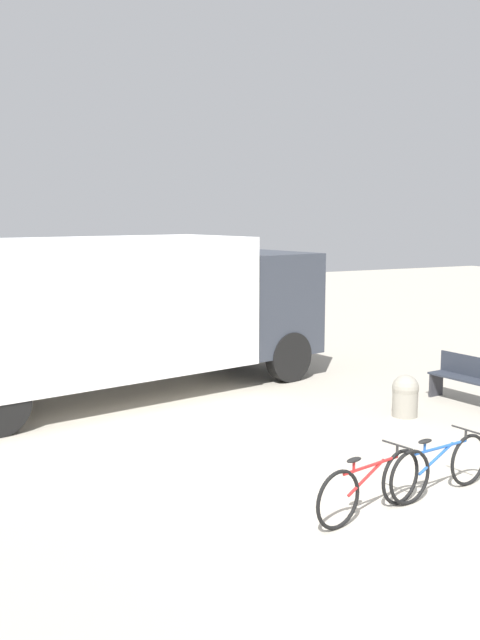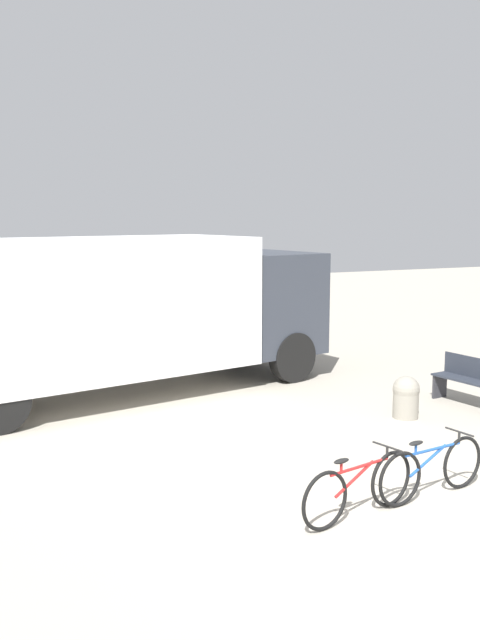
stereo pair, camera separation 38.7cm
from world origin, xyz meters
TOP-DOWN VIEW (x-y plane):
  - ground_plane at (0.00, 0.00)m, footprint 60.00×60.00m
  - delivery_truck at (-1.85, 6.98)m, footprint 8.85×4.00m
  - park_bench at (3.80, 3.44)m, footprint 0.61×1.79m
  - bicycle_near at (-0.84, 0.37)m, footprint 1.73×0.53m
  - bicycle_middle at (0.31, 0.50)m, footprint 1.75×0.44m
  - bollard_near_bench at (2.20, 3.43)m, footprint 0.45×0.45m

SIDE VIEW (x-z plane):
  - ground_plane at x=0.00m, z-range 0.00..0.00m
  - bicycle_near at x=-0.84m, z-range -0.02..0.74m
  - bicycle_middle at x=0.31m, z-range -0.02..0.74m
  - bollard_near_bench at x=2.20m, z-range 0.01..0.74m
  - park_bench at x=3.80m, z-range 0.05..0.91m
  - delivery_truck at x=-1.85m, z-range 0.20..3.20m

